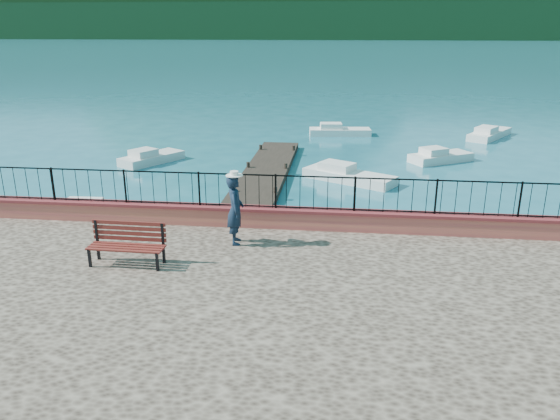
% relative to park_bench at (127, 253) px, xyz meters
% --- Properties ---
extents(ground, '(2000.00, 2000.00, 0.00)m').
position_rel_park_bench_xyz_m(ground, '(3.53, -0.74, -1.51)').
color(ground, '#19596B').
rests_on(ground, ground).
extents(parapet, '(28.00, 0.46, 0.58)m').
position_rel_park_bench_xyz_m(parapet, '(3.53, 2.96, -0.02)').
color(parapet, '#CA6949').
rests_on(parapet, promenade).
extents(railing, '(27.00, 0.05, 0.95)m').
position_rel_park_bench_xyz_m(railing, '(3.53, 2.96, 0.75)').
color(railing, black).
rests_on(railing, parapet).
extents(dock, '(2.00, 16.00, 0.30)m').
position_rel_park_bench_xyz_m(dock, '(1.53, 11.26, -1.36)').
color(dock, '#2D231C').
rests_on(dock, ground).
extents(far_forest, '(900.00, 60.00, 18.00)m').
position_rel_park_bench_xyz_m(far_forest, '(3.53, 299.26, 7.49)').
color(far_forest, black).
rests_on(far_forest, ground).
extents(foothills, '(900.00, 120.00, 44.00)m').
position_rel_park_bench_xyz_m(foothills, '(3.53, 359.26, 20.49)').
color(foothills, black).
rests_on(foothills, ground).
extents(park_bench, '(1.85, 0.63, 1.02)m').
position_rel_park_bench_xyz_m(park_bench, '(0.00, 0.00, 0.00)').
color(park_bench, black).
rests_on(park_bench, promenade).
extents(person, '(0.56, 0.74, 1.85)m').
position_rel_park_bench_xyz_m(person, '(2.33, 1.65, 0.62)').
color(person, black).
rests_on(person, promenade).
extents(hat, '(0.44, 0.44, 0.12)m').
position_rel_park_bench_xyz_m(hat, '(2.33, 1.65, 1.60)').
color(hat, white).
rests_on(hat, person).
extents(boat_0, '(3.73, 1.43, 0.80)m').
position_rel_park_bench_xyz_m(boat_0, '(-3.57, 5.97, -1.11)').
color(boat_0, silver).
rests_on(boat_0, ground).
extents(boat_1, '(4.33, 3.26, 0.80)m').
position_rel_park_bench_xyz_m(boat_1, '(5.40, 12.42, -1.11)').
color(boat_1, silver).
rests_on(boat_1, ground).
extents(boat_2, '(3.49, 2.82, 0.80)m').
position_rel_park_bench_xyz_m(boat_2, '(10.13, 16.77, -1.11)').
color(boat_2, silver).
rests_on(boat_2, ground).
extents(boat_3, '(2.89, 3.54, 0.80)m').
position_rel_park_bench_xyz_m(boat_3, '(-4.66, 14.85, -1.11)').
color(boat_3, silver).
rests_on(boat_3, ground).
extents(boat_4, '(3.98, 1.69, 0.80)m').
position_rel_park_bench_xyz_m(boat_4, '(4.86, 23.44, -1.11)').
color(boat_4, silver).
rests_on(boat_4, ground).
extents(boat_5, '(3.46, 4.33, 0.80)m').
position_rel_park_bench_xyz_m(boat_5, '(14.23, 23.70, -1.11)').
color(boat_5, silver).
rests_on(boat_5, ground).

